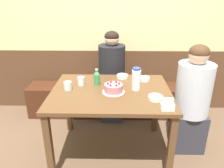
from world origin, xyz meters
TOP-DOWN VIEW (x-y plane):
  - ground_plane at (0.00, 0.00)m, footprint 12.00×12.00m
  - back_wall at (0.00, 1.05)m, footprint 4.80×0.04m
  - bench_seat at (0.00, 0.83)m, footprint 2.38×0.38m
  - dining_table at (0.00, 0.00)m, footprint 1.20×0.93m
  - birthday_cake at (0.03, -0.04)m, footprint 0.22×0.22m
  - water_pitcher at (0.25, 0.03)m, footprint 0.09×0.09m
  - soju_bottle at (-0.15, 0.16)m, footprint 0.07×0.07m
  - napkin_holder at (0.48, -0.38)m, footprint 0.11×0.08m
  - bowl_soup_white at (0.37, 0.28)m, footprint 0.12×0.12m
  - bowl_rice_small at (0.13, 0.36)m, footprint 0.13×0.13m
  - bowl_side_dish at (0.42, -0.20)m, footprint 0.13×0.13m
  - glass_water_tall at (-0.43, 0.01)m, footprint 0.08×0.08m
  - glass_tumbler_short at (-0.32, 0.14)m, footprint 0.07×0.07m
  - person_teal_shirt at (-0.01, 0.72)m, footprint 0.34×0.34m
  - person_pale_blue_shirt at (0.86, 0.09)m, footprint 0.36×0.36m

SIDE VIEW (x-z plane):
  - ground_plane at x=0.00m, z-range 0.00..0.00m
  - bench_seat at x=0.00m, z-range 0.00..0.44m
  - person_teal_shirt at x=-0.01m, z-range -0.02..1.20m
  - person_pale_blue_shirt at x=0.86m, z-range -0.01..1.19m
  - dining_table at x=0.00m, z-range 0.28..1.02m
  - bowl_rice_small at x=0.13m, z-range 0.75..0.78m
  - bowl_side_dish at x=0.42m, z-range 0.75..0.78m
  - bowl_soup_white at x=0.37m, z-range 0.75..0.79m
  - napkin_holder at x=0.48m, z-range 0.73..0.84m
  - birthday_cake at x=0.03m, z-range 0.74..0.84m
  - glass_water_tall at x=-0.43m, z-range 0.75..0.83m
  - glass_tumbler_short at x=-0.32m, z-range 0.75..0.84m
  - soju_bottle at x=-0.15m, z-range 0.74..0.91m
  - water_pitcher at x=0.25m, z-range 0.74..0.98m
  - back_wall at x=0.00m, z-range 0.00..2.50m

